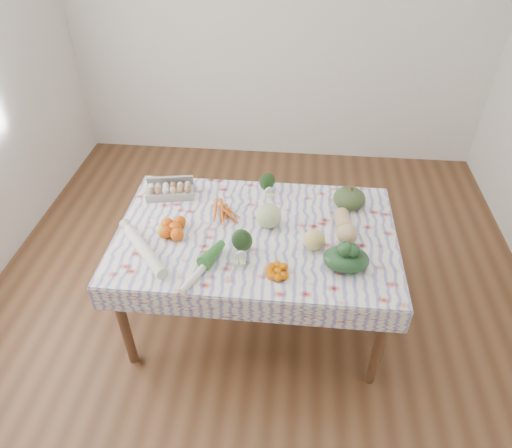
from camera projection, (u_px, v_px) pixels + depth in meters
The scene contains 17 objects.
ground at pixel (256, 314), 3.20m from camera, with size 4.50×4.50×0.00m, color #51311C.
wall_back at pixel (281, 14), 4.05m from camera, with size 4.00×0.04×2.80m, color silver.
dining_table at pixel (256, 242), 2.77m from camera, with size 1.60×1.00×0.75m.
tablecloth at pixel (256, 232), 2.72m from camera, with size 1.66×1.06×0.01m, color white.
egg_carton at pixel (170, 192), 2.96m from camera, with size 0.31×0.12×0.08m, color #9C9C97.
carrot_bunch at pixel (224, 217), 2.79m from camera, with size 0.22×0.20×0.04m, color #D45C17.
kale_bunch at pixel (267, 184), 3.00m from camera, with size 0.14×0.12×0.12m, color #1B3915.
kabocha_squash at pixel (349, 198), 2.87m from camera, with size 0.20×0.20×0.13m, color #374B25.
cabbage at pixel (269, 216), 2.71m from camera, with size 0.15×0.15×0.15m, color #A9C482.
butternut_squash at pixel (345, 225), 2.66m from camera, with size 0.12×0.26×0.12m, color tan.
orange_cluster at pixel (175, 228), 2.68m from camera, with size 0.24×0.24×0.08m, color #E45A0D.
broccoli at pixel (240, 247), 2.52m from camera, with size 0.15×0.15×0.11m, color #21411A.
mandarin_cluster at pixel (278, 271), 2.43m from camera, with size 0.16×0.16×0.05m, color #D76701.
grapefruit at pixel (314, 240), 2.56m from camera, with size 0.12×0.12×0.12m, color #D8C369.
spinach_bag at pixel (346, 259), 2.45m from camera, with size 0.25×0.20×0.11m, color #163319.
daikon at pixel (145, 251), 2.53m from camera, with size 0.07×0.07×0.47m, color silver.
leek at pixel (202, 268), 2.44m from camera, with size 0.04×0.04×0.39m, color silver.
Camera 1 is at (0.20, -2.06, 2.51)m, focal length 32.00 mm.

